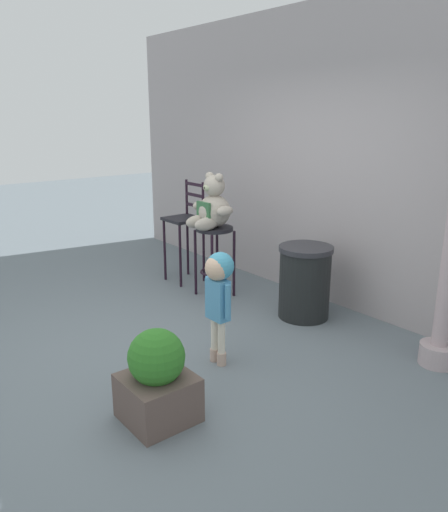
% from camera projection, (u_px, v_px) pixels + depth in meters
% --- Properties ---
extents(ground_plane, '(24.00, 24.00, 0.00)m').
position_uv_depth(ground_plane, '(157.00, 350.00, 4.42)').
color(ground_plane, slate).
extents(building_wall, '(7.13, 0.30, 3.13)m').
position_uv_depth(building_wall, '(333.00, 157.00, 5.35)').
color(building_wall, '#A99EA0').
rests_on(building_wall, ground_plane).
extents(bar_stool_with_teddy, '(0.42, 0.42, 0.80)m').
position_uv_depth(bar_stool_with_teddy, '(215.00, 247.00, 5.59)').
color(bar_stool_with_teddy, black).
rests_on(bar_stool_with_teddy, ground_plane).
extents(teddy_bear, '(0.56, 0.50, 0.60)m').
position_uv_depth(teddy_bear, '(212.00, 207.00, 5.45)').
color(teddy_bear, '#AEA393').
rests_on(teddy_bear, bar_stool_with_teddy).
extents(child_walking, '(0.31, 0.24, 0.96)m').
position_uv_depth(child_walking, '(219.00, 284.00, 4.00)').
color(child_walking, '#C4A390').
rests_on(child_walking, ground_plane).
extents(trash_bin, '(0.55, 0.55, 0.75)m').
position_uv_depth(trash_bin, '(305.00, 282.00, 5.04)').
color(trash_bin, black).
rests_on(trash_bin, ground_plane).
extents(bar_chair_empty, '(0.41, 0.41, 1.24)m').
position_uv_depth(bar_chair_empty, '(185.00, 225.00, 6.08)').
color(bar_chair_empty, black).
rests_on(bar_chair_empty, ground_plane).
extents(planter_with_shrub, '(0.45, 0.45, 0.66)m').
position_uv_depth(planter_with_shrub, '(157.00, 379.00, 3.34)').
color(planter_with_shrub, brown).
rests_on(planter_with_shrub, ground_plane).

